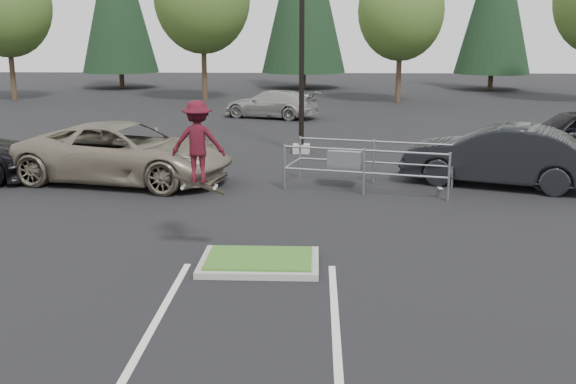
{
  "coord_description": "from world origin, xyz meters",
  "views": [
    {
      "loc": [
        1.04,
        -11.86,
        4.25
      ],
      "look_at": [
        0.47,
        1.5,
        1.05
      ],
      "focal_mm": 42.0,
      "sensor_mm": 36.0,
      "label": 1
    }
  ],
  "objects_px": {
    "decid_c": "(401,14)",
    "skateboarder": "(198,142)",
    "car_r_charc": "(498,155)",
    "car_far_silver": "(272,104)",
    "decid_a": "(7,9)",
    "light_pole": "(302,22)",
    "decid_b": "(202,1)",
    "cart_corral": "(351,160)",
    "car_l_tan": "(124,153)"
  },
  "relations": [
    {
      "from": "decid_b",
      "to": "decid_a",
      "type": "bearing_deg",
      "value": -177.61
    },
    {
      "from": "decid_c",
      "to": "car_r_charc",
      "type": "xyz_separation_m",
      "value": [
        0.15,
        -22.83,
        -4.39
      ]
    },
    {
      "from": "light_pole",
      "to": "decid_b",
      "type": "xyz_separation_m",
      "value": [
        -6.51,
        18.53,
        1.48
      ]
    },
    {
      "from": "decid_a",
      "to": "decid_c",
      "type": "bearing_deg",
      "value": -0.48
    },
    {
      "from": "car_l_tan",
      "to": "car_r_charc",
      "type": "bearing_deg",
      "value": -77.61
    },
    {
      "from": "decid_b",
      "to": "cart_corral",
      "type": "height_order",
      "value": "decid_b"
    },
    {
      "from": "car_r_charc",
      "to": "decid_c",
      "type": "bearing_deg",
      "value": -158.98
    },
    {
      "from": "car_far_silver",
      "to": "decid_a",
      "type": "bearing_deg",
      "value": -95.05
    },
    {
      "from": "skateboarder",
      "to": "car_l_tan",
      "type": "relative_size",
      "value": 0.29
    },
    {
      "from": "skateboarder",
      "to": "car_r_charc",
      "type": "relative_size",
      "value": 0.35
    },
    {
      "from": "light_pole",
      "to": "car_far_silver",
      "type": "xyz_separation_m",
      "value": [
        -1.68,
        10.0,
        -3.86
      ]
    },
    {
      "from": "car_r_charc",
      "to": "car_far_silver",
      "type": "relative_size",
      "value": 1.09
    },
    {
      "from": "cart_corral",
      "to": "car_r_charc",
      "type": "distance_m",
      "value": 4.16
    },
    {
      "from": "light_pole",
      "to": "decid_a",
      "type": "xyz_separation_m",
      "value": [
        -18.51,
        18.03,
        1.02
      ]
    },
    {
      "from": "decid_a",
      "to": "car_far_silver",
      "type": "bearing_deg",
      "value": -25.52
    },
    {
      "from": "decid_a",
      "to": "car_l_tan",
      "type": "distance_m",
      "value": 27.12
    },
    {
      "from": "decid_c",
      "to": "skateboarder",
      "type": "relative_size",
      "value": 4.65
    },
    {
      "from": "decid_c",
      "to": "skateboarder",
      "type": "height_order",
      "value": "decid_c"
    },
    {
      "from": "cart_corral",
      "to": "car_l_tan",
      "type": "distance_m",
      "value": 6.53
    },
    {
      "from": "car_l_tan",
      "to": "car_r_charc",
      "type": "xyz_separation_m",
      "value": [
        10.64,
        0.0,
        0.0
      ]
    },
    {
      "from": "decid_b",
      "to": "car_r_charc",
      "type": "distance_m",
      "value": 26.99
    },
    {
      "from": "decid_a",
      "to": "decid_b",
      "type": "bearing_deg",
      "value": 2.39
    },
    {
      "from": "light_pole",
      "to": "car_r_charc",
      "type": "height_order",
      "value": "light_pole"
    },
    {
      "from": "car_l_tan",
      "to": "car_far_silver",
      "type": "distance_m",
      "value": 15.36
    },
    {
      "from": "decid_c",
      "to": "decid_b",
      "type": "bearing_deg",
      "value": 176.66
    },
    {
      "from": "light_pole",
      "to": "cart_corral",
      "type": "relative_size",
      "value": 2.15
    },
    {
      "from": "decid_a",
      "to": "car_l_tan",
      "type": "xyz_separation_m",
      "value": [
        13.51,
        -23.03,
        -4.72
      ]
    },
    {
      "from": "skateboarder",
      "to": "car_far_silver",
      "type": "height_order",
      "value": "skateboarder"
    },
    {
      "from": "decid_a",
      "to": "car_r_charc",
      "type": "relative_size",
      "value": 1.71
    },
    {
      "from": "decid_b",
      "to": "car_far_silver",
      "type": "xyz_separation_m",
      "value": [
        4.82,
        -8.53,
        -5.35
      ]
    },
    {
      "from": "cart_corral",
      "to": "car_far_silver",
      "type": "height_order",
      "value": "car_far_silver"
    },
    {
      "from": "cart_corral",
      "to": "car_r_charc",
      "type": "bearing_deg",
      "value": 21.18
    },
    {
      "from": "decid_c",
      "to": "car_r_charc",
      "type": "relative_size",
      "value": 1.61
    },
    {
      "from": "car_l_tan",
      "to": "car_far_silver",
      "type": "height_order",
      "value": "car_l_tan"
    },
    {
      "from": "decid_c",
      "to": "cart_corral",
      "type": "xyz_separation_m",
      "value": [
        -3.98,
        -23.32,
        -4.46
      ]
    },
    {
      "from": "light_pole",
      "to": "decid_c",
      "type": "bearing_deg",
      "value": 72.89
    },
    {
      "from": "decid_a",
      "to": "car_far_silver",
      "type": "relative_size",
      "value": 1.86
    },
    {
      "from": "decid_a",
      "to": "decid_b",
      "type": "distance_m",
      "value": 12.02
    },
    {
      "from": "skateboarder",
      "to": "decid_a",
      "type": "bearing_deg",
      "value": -61.89
    },
    {
      "from": "decid_b",
      "to": "decid_c",
      "type": "relative_size",
      "value": 1.15
    },
    {
      "from": "car_l_tan",
      "to": "skateboarder",
      "type": "bearing_deg",
      "value": -140.21
    },
    {
      "from": "light_pole",
      "to": "car_far_silver",
      "type": "relative_size",
      "value": 2.12
    },
    {
      "from": "skateboarder",
      "to": "cart_corral",
      "type": "bearing_deg",
      "value": -120.29
    },
    {
      "from": "cart_corral",
      "to": "skateboarder",
      "type": "height_order",
      "value": "skateboarder"
    },
    {
      "from": "skateboarder",
      "to": "car_r_charc",
      "type": "xyz_separation_m",
      "value": [
        7.34,
        6.37,
        -1.35
      ]
    },
    {
      "from": "light_pole",
      "to": "decid_b",
      "type": "height_order",
      "value": "light_pole"
    },
    {
      "from": "cart_corral",
      "to": "car_l_tan",
      "type": "height_order",
      "value": "car_l_tan"
    },
    {
      "from": "skateboarder",
      "to": "car_far_silver",
      "type": "xyz_separation_m",
      "value": [
        0.02,
        21.37,
        -1.52
      ]
    },
    {
      "from": "light_pole",
      "to": "decid_b",
      "type": "bearing_deg",
      "value": 109.35
    },
    {
      "from": "decid_b",
      "to": "decid_c",
      "type": "distance_m",
      "value": 12.05
    }
  ]
}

